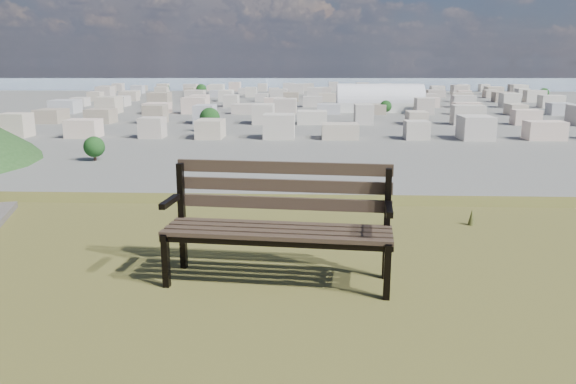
{
  "coord_description": "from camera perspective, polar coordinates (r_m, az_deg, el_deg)",
  "views": [
    {
      "loc": [
        0.62,
        -2.85,
        26.75
      ],
      "look_at": [
        0.36,
        3.44,
        25.3
      ],
      "focal_mm": 35.0,
      "sensor_mm": 36.0,
      "label": 1
    }
  ],
  "objects": [
    {
      "name": "arena",
      "position": [
        323.57,
        9.26,
        8.92
      ],
      "size": [
        47.9,
        20.31,
        20.2
      ],
      "rotation": [
        0.0,
        0.0,
        -0.0
      ],
      "color": "silver",
      "rests_on": "ground"
    },
    {
      "name": "bay_water",
      "position": [
        903.24,
        2.42,
        11.28
      ],
      "size": [
        2400.0,
        700.0,
        0.12
      ],
      "primitive_type": "cube",
      "color": "#7E8FA0",
      "rests_on": "ground"
    },
    {
      "name": "city_blocks",
      "position": [
        397.97,
        2.35,
        9.63
      ],
      "size": [
        395.0,
        361.0,
        7.0
      ],
      "color": "beige",
      "rests_on": "ground"
    },
    {
      "name": "city_trees",
      "position": [
        323.72,
        -2.41,
        9.09
      ],
      "size": [
        406.52,
        387.2,
        9.98
      ],
      "color": "#38241C",
      "rests_on": "ground"
    },
    {
      "name": "park_bench",
      "position": [
        4.56,
        -0.87,
        -2.47
      ],
      "size": [
        1.86,
        0.76,
        0.95
      ],
      "rotation": [
        0.0,
        0.0,
        -0.1
      ],
      "color": "#3C3122",
      "rests_on": "hilltop_mesa"
    },
    {
      "name": "far_hills",
      "position": [
        1407.12,
        -0.1,
        12.94
      ],
      "size": [
        2050.0,
        340.0,
        60.0
      ],
      "color": "#95A7B9",
      "rests_on": "ground"
    }
  ]
}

